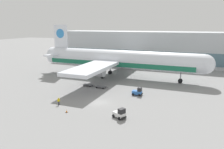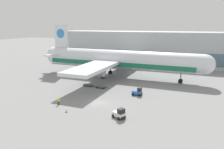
{
  "view_description": "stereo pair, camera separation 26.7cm",
  "coord_description": "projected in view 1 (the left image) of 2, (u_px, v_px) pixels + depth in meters",
  "views": [
    {
      "loc": [
        19.78,
        -41.66,
        16.9
      ],
      "look_at": [
        -1.38,
        10.9,
        4.0
      ],
      "focal_mm": 35.0,
      "sensor_mm": 36.0,
      "label": 1
    },
    {
      "loc": [
        20.03,
        -41.56,
        16.9
      ],
      "look_at": [
        -1.38,
        10.9,
        4.0
      ],
      "focal_mm": 35.0,
      "sensor_mm": 36.0,
      "label": 2
    }
  ],
  "objects": [
    {
      "name": "ground_crew_near",
      "position": [
        59.0,
        101.0,
        46.95
      ],
      "size": [
        0.36,
        0.52,
        1.66
      ],
      "rotation": [
        0.0,
        0.0,
        4.25
      ],
      "color": "black",
      "rests_on": "ground_plane"
    },
    {
      "name": "traffic_cone_near",
      "position": [
        67.0,
        111.0,
        43.09
      ],
      "size": [
        0.4,
        0.4,
        0.65
      ],
      "color": "black",
      "rests_on": "ground_plane"
    },
    {
      "name": "baggage_dolly_lead",
      "position": [
        88.0,
        85.0,
        61.52
      ],
      "size": [
        3.71,
        1.53,
        0.48
      ],
      "rotation": [
        0.0,
        0.0,
        -0.01
      ],
      "color": "#56565B",
      "rests_on": "ground_plane"
    },
    {
      "name": "airplane_main",
      "position": [
        116.0,
        60.0,
        71.21
      ],
      "size": [
        58.04,
        48.03,
        17.0
      ],
      "rotation": [
        0.0,
        0.0,
        -0.0
      ],
      "color": "silver",
      "rests_on": "ground_plane"
    },
    {
      "name": "terminal_building",
      "position": [
        153.0,
        47.0,
        99.08
      ],
      "size": [
        90.0,
        18.2,
        14.0
      ],
      "color": "#B2B7BC",
      "rests_on": "ground_plane"
    },
    {
      "name": "ground_plane",
      "position": [
        99.0,
        103.0,
        48.64
      ],
      "size": [
        400.0,
        400.0,
        0.0
      ],
      "primitive_type": "plane",
      "color": "gray"
    },
    {
      "name": "baggage_tug_foreground",
      "position": [
        120.0,
        114.0,
        40.35
      ],
      "size": [
        2.81,
        2.47,
        2.0
      ],
      "rotation": [
        0.0,
        0.0,
        -0.48
      ],
      "color": "silver",
      "rests_on": "ground_plane"
    },
    {
      "name": "baggage_tug_mid",
      "position": [
        138.0,
        92.0,
        53.54
      ],
      "size": [
        2.48,
        1.68,
        2.0
      ],
      "rotation": [
        0.0,
        0.0,
        -0.02
      ],
      "color": "#2D66B7",
      "rests_on": "ground_plane"
    },
    {
      "name": "baggage_dolly_second",
      "position": [
        101.0,
        87.0,
        59.74
      ],
      "size": [
        3.71,
        1.53,
        0.48
      ],
      "rotation": [
        0.0,
        0.0,
        -0.01
      ],
      "color": "#56565B",
      "rests_on": "ground_plane"
    }
  ]
}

